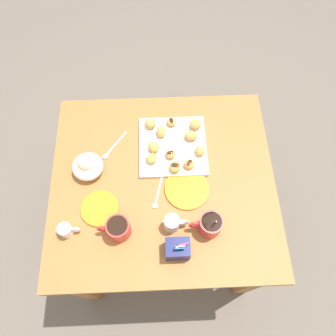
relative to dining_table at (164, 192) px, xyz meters
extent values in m
plane|color=#665B51|center=(0.00, 0.00, -0.59)|extent=(8.00, 8.00, 0.00)
cube|color=#A36633|center=(0.00, 0.00, 0.11)|extent=(0.93, 0.86, 0.04)
cube|color=#A36633|center=(-0.41, -0.37, -0.24)|extent=(0.07, 0.07, 0.68)
cube|color=#A36633|center=(0.41, -0.37, -0.24)|extent=(0.07, 0.07, 0.68)
cube|color=#A36633|center=(-0.41, 0.37, -0.24)|extent=(0.07, 0.07, 0.68)
cube|color=#A36633|center=(0.41, 0.37, -0.24)|extent=(0.07, 0.07, 0.68)
cube|color=white|center=(-0.05, -0.16, 0.14)|extent=(0.29, 0.29, 0.02)
cylinder|color=red|center=(-0.17, 0.21, 0.18)|extent=(0.09, 0.09, 0.09)
torus|color=red|center=(-0.12, 0.21, 0.18)|extent=(0.06, 0.01, 0.06)
cylinder|color=black|center=(-0.17, 0.21, 0.21)|extent=(0.08, 0.08, 0.01)
cylinder|color=silver|center=(-0.19, 0.21, 0.21)|extent=(0.02, 0.03, 0.12)
cylinder|color=red|center=(0.17, 0.21, 0.17)|extent=(0.09, 0.09, 0.09)
torus|color=red|center=(0.23, 0.21, 0.18)|extent=(0.06, 0.01, 0.06)
cylinder|color=black|center=(0.17, 0.21, 0.21)|extent=(0.08, 0.08, 0.01)
cylinder|color=white|center=(-0.03, 0.19, 0.17)|extent=(0.06, 0.06, 0.07)
cone|color=white|center=(0.00, 0.19, 0.19)|extent=(0.02, 0.02, 0.02)
torus|color=white|center=(-0.07, 0.19, 0.17)|extent=(0.05, 0.01, 0.05)
cylinder|color=white|center=(-0.03, 0.19, 0.20)|extent=(0.05, 0.05, 0.01)
cube|color=#191E51|center=(-0.04, 0.29, 0.17)|extent=(0.09, 0.07, 0.08)
cube|color=#EA4C93|center=(-0.06, 0.29, 0.22)|extent=(0.04, 0.02, 0.03)
cube|color=#2D84D1|center=(-0.05, 0.30, 0.22)|extent=(0.04, 0.01, 0.03)
cube|color=white|center=(-0.05, 0.29, 0.22)|extent=(0.04, 0.02, 0.03)
ellipsoid|color=white|center=(0.31, -0.06, 0.17)|extent=(0.13, 0.13, 0.07)
sphere|color=beige|center=(0.31, -0.06, 0.19)|extent=(0.07, 0.07, 0.07)
ellipsoid|color=green|center=(0.32, -0.06, 0.21)|extent=(0.03, 0.03, 0.01)
cylinder|color=white|center=(0.38, 0.20, 0.16)|extent=(0.05, 0.05, 0.05)
cone|color=white|center=(0.40, 0.20, 0.18)|extent=(0.02, 0.02, 0.02)
torus|color=white|center=(0.34, 0.20, 0.16)|extent=(0.04, 0.01, 0.04)
cylinder|color=#381E11|center=(0.38, 0.20, 0.18)|extent=(0.04, 0.04, 0.01)
cylinder|color=orange|center=(-0.10, 0.04, 0.14)|extent=(0.18, 0.18, 0.01)
cylinder|color=orange|center=(0.26, 0.11, 0.14)|extent=(0.15, 0.15, 0.01)
cube|color=silver|center=(0.02, 0.04, 0.13)|extent=(0.05, 0.15, 0.00)
ellipsoid|color=silver|center=(0.04, 0.11, 0.14)|extent=(0.03, 0.02, 0.01)
cube|color=silver|center=(0.20, -0.18, 0.13)|extent=(0.10, 0.12, 0.00)
ellipsoid|color=silver|center=(0.25, -0.12, 0.14)|extent=(0.03, 0.02, 0.01)
ellipsoid|color=#D19347|center=(0.00, -0.22, 0.17)|extent=(0.04, 0.06, 0.04)
ellipsoid|color=#D19347|center=(0.05, -0.26, 0.17)|extent=(0.07, 0.06, 0.04)
ellipsoid|color=#D19347|center=(-0.04, -0.11, 0.16)|extent=(0.04, 0.04, 0.03)
ellipsoid|color=#381E11|center=(-0.04, -0.11, 0.18)|extent=(0.03, 0.02, 0.00)
ellipsoid|color=#D19347|center=(-0.05, -0.27, 0.16)|extent=(0.06, 0.06, 0.03)
ellipsoid|color=#381E11|center=(-0.05, -0.27, 0.18)|extent=(0.02, 0.03, 0.00)
ellipsoid|color=#D19347|center=(-0.05, -0.04, 0.16)|extent=(0.07, 0.07, 0.03)
ellipsoid|color=#381E11|center=(-0.05, -0.04, 0.18)|extent=(0.04, 0.02, 0.00)
ellipsoid|color=#D19347|center=(-0.13, -0.19, 0.17)|extent=(0.06, 0.05, 0.04)
ellipsoid|color=#D19347|center=(0.04, -0.09, 0.16)|extent=(0.06, 0.06, 0.03)
ellipsoid|color=#D19347|center=(-0.11, -0.06, 0.16)|extent=(0.06, 0.06, 0.03)
ellipsoid|color=#381E11|center=(-0.11, -0.06, 0.18)|extent=(0.03, 0.04, 0.00)
ellipsoid|color=#D19347|center=(-0.16, -0.12, 0.16)|extent=(0.05, 0.05, 0.03)
ellipsoid|color=#D19347|center=(0.03, -0.14, 0.16)|extent=(0.05, 0.06, 0.03)
ellipsoid|color=#D19347|center=(-0.15, -0.25, 0.17)|extent=(0.07, 0.07, 0.04)
camera|label=1|loc=(0.00, 0.53, 1.37)|focal=34.44mm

